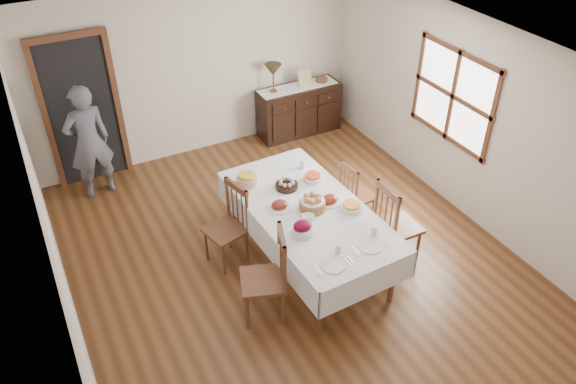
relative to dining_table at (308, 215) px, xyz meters
name	(u,v)px	position (x,y,z in m)	size (l,w,h in m)	color
ground	(292,259)	(-0.14, 0.12, -0.72)	(6.00, 6.00, 0.00)	brown
room_shell	(263,129)	(-0.29, 0.54, 0.92)	(5.02, 6.02, 2.65)	silver
dining_table	(308,215)	(0.00, 0.00, 0.00)	(1.29, 2.41, 0.81)	silver
chair_left_near	(268,276)	(-0.77, -0.52, -0.16)	(0.58, 0.58, 1.10)	brown
chair_left_far	(229,224)	(-0.79, 0.49, -0.19)	(0.52, 0.52, 1.04)	brown
chair_right_near	(395,224)	(0.92, -0.43, -0.16)	(0.47, 0.47, 1.11)	brown
chair_right_far	(355,194)	(0.91, 0.39, -0.25)	(0.42, 0.42, 0.92)	brown
sideboard	(299,110)	(1.44, 2.84, -0.31)	(1.36, 0.50, 0.82)	black
person	(88,139)	(-1.90, 2.63, 0.16)	(0.55, 0.35, 1.76)	#535460
bread_basket	(312,203)	(0.04, -0.03, 0.17)	(0.30, 0.30, 0.19)	brown
egg_basket	(287,185)	(-0.03, 0.47, 0.13)	(0.27, 0.27, 0.11)	black
ham_platter_a	(280,206)	(-0.28, 0.16, 0.12)	(0.29, 0.29, 0.11)	silver
ham_platter_b	(330,200)	(0.28, -0.01, 0.12)	(0.27, 0.27, 0.11)	silver
beet_bowl	(302,229)	(-0.28, -0.36, 0.17)	(0.23, 0.23, 0.17)	silver
carrot_bowl	(313,178)	(0.33, 0.47, 0.13)	(0.23, 0.23, 0.08)	silver
pineapple_bowl	(247,180)	(-0.41, 0.76, 0.16)	(0.26, 0.26, 0.14)	tan
casserole_dish	(352,207)	(0.43, -0.24, 0.13)	(0.25, 0.25, 0.08)	silver
butter_dish	(307,217)	(-0.11, -0.17, 0.13)	(0.14, 0.10, 0.07)	silver
setting_left	(334,260)	(-0.20, -0.88, 0.12)	(0.42, 0.31, 0.10)	silver
setting_right	(371,241)	(0.29, -0.82, 0.12)	(0.42, 0.31, 0.10)	silver
glass_far_a	(256,176)	(-0.28, 0.80, 0.14)	(0.06, 0.06, 0.09)	white
glass_far_b	(303,164)	(0.35, 0.76, 0.15)	(0.07, 0.07, 0.11)	white
runner	(298,87)	(1.41, 2.85, 0.10)	(1.30, 0.35, 0.01)	white
table_lamp	(273,71)	(0.99, 2.88, 0.45)	(0.26, 0.26, 0.46)	brown
picture_frame	(305,79)	(1.52, 2.81, 0.24)	(0.22, 0.08, 0.28)	#BFB089
deco_bowl	(321,80)	(1.85, 2.85, 0.13)	(0.20, 0.20, 0.06)	brown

